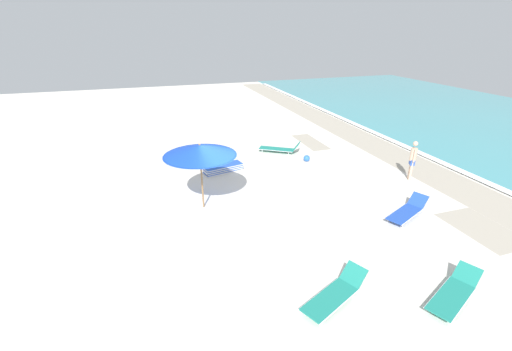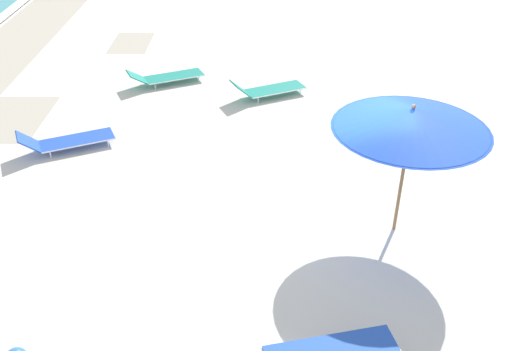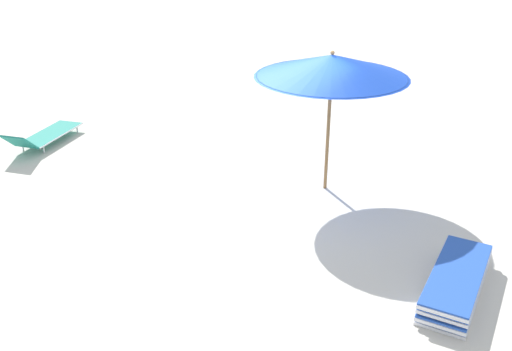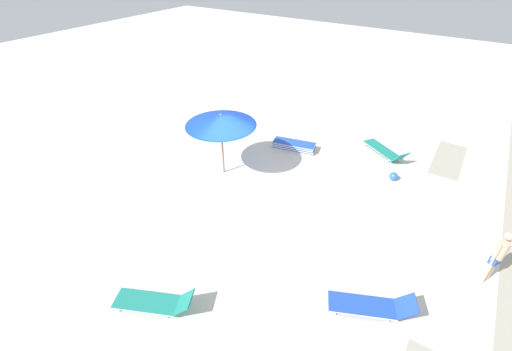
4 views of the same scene
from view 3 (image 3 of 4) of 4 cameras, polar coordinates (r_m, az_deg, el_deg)
ground_plane at (r=9.99m, az=-0.65°, el=-2.80°), size 60.00×60.00×0.16m
beach_umbrella at (r=9.67m, az=7.58°, el=10.78°), size 2.59×2.59×2.50m
lounger_stack at (r=8.00m, az=19.37°, el=-10.04°), size 1.01×1.97×0.32m
sun_lounger_under_umbrella at (r=13.03m, az=-20.46°, el=3.76°), size 1.39×2.09×0.55m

